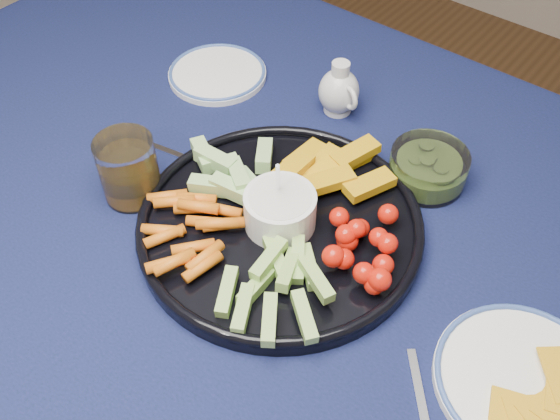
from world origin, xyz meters
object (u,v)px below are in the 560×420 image
Objects in this scene: crudite_platter at (279,219)px; side_plate_extra at (217,73)px; creamer_pitcher at (339,91)px; pickle_bowl at (428,169)px; cheese_plate at (524,380)px; juice_tumbler at (129,172)px; dining_table at (290,262)px.

side_plate_extra is at bearing 145.50° from crudite_platter.
creamer_pitcher reaches higher than pickle_bowl.
juice_tumbler reaches higher than cheese_plate.
side_plate_extra is (-0.32, 0.20, 0.10)m from dining_table.
cheese_plate is (0.37, -0.01, -0.01)m from crudite_platter.
cheese_plate is 2.05× the size of juice_tumbler.
pickle_bowl is at bearing 42.10° from juice_tumbler.
pickle_bowl is at bearing 0.02° from side_plate_extra.
dining_table is 0.30m from creamer_pitcher.
dining_table is 0.25m from pickle_bowl.
creamer_pitcher is 0.54× the size of side_plate_extra.
side_plate_extra is (-0.68, 0.22, -0.00)m from cheese_plate.
dining_table is 17.57× the size of creamer_pitcher.
creamer_pitcher is 0.94× the size of juice_tumbler.
dining_table is 0.39m from side_plate_extra.
crudite_platter reaches higher than creamer_pitcher.
crudite_platter is at bearing -113.70° from dining_table.
cheese_plate reaches higher than dining_table.
cheese_plate is 0.59m from juice_tumbler.
pickle_bowl is 1.15× the size of juice_tumbler.
dining_table is 0.28m from juice_tumbler.
creamer_pitcher is (-0.10, 0.25, 0.13)m from dining_table.
pickle_bowl reaches higher than cheese_plate.
creamer_pitcher is at bearing 110.87° from dining_table.
crudite_platter is 0.37m from cheese_plate.
dining_table is 0.11m from crudite_platter.
dining_table is at bearing -31.52° from side_plate_extra.
side_plate_extra is at bearing 148.48° from dining_table.
dining_table is 16.48× the size of juice_tumbler.
juice_tumbler reaches higher than side_plate_extra.
crudite_platter is 1.93× the size of cheese_plate.
juice_tumbler is at bearing -109.58° from creamer_pitcher.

